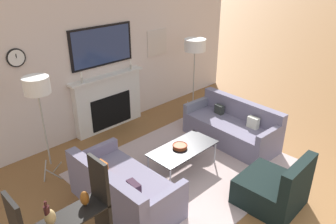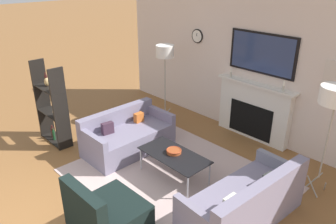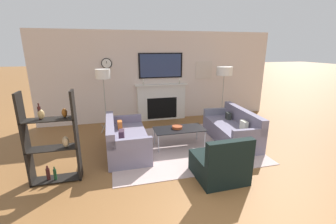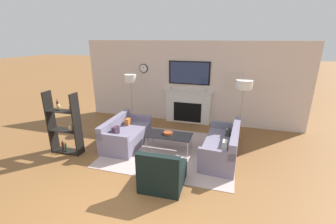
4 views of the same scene
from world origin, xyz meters
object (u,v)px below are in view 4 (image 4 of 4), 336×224
(floor_lamp_left, at_px, (131,79))
(shelf_unit, at_px, (64,125))
(couch_left, at_px, (126,135))
(coffee_table, at_px, (169,136))
(decorative_bowl, at_px, (168,133))
(armchair, at_px, (162,174))
(couch_right, at_px, (223,147))
(floor_lamp_right, at_px, (244,85))

(floor_lamp_left, xyz_separation_m, shelf_unit, (-0.81, -2.15, -0.80))
(couch_left, relative_size, coffee_table, 1.40)
(coffee_table, height_order, decorative_bowl, decorative_bowl)
(armchair, relative_size, shelf_unit, 0.54)
(floor_lamp_left, bearing_deg, decorative_bowl, -38.90)
(coffee_table, relative_size, shelf_unit, 0.74)
(armchair, relative_size, floor_lamp_left, 0.50)
(couch_right, distance_m, floor_lamp_left, 3.50)
(couch_left, relative_size, shelf_unit, 1.03)
(couch_left, height_order, couch_right, couch_right)
(couch_left, xyz_separation_m, shelf_unit, (-1.22, -0.82, 0.47))
(armchair, xyz_separation_m, shelf_unit, (-2.73, 0.64, 0.48))
(couch_left, distance_m, floor_lamp_right, 3.50)
(decorative_bowl, bearing_deg, floor_lamp_left, 141.10)
(coffee_table, xyz_separation_m, floor_lamp_right, (1.75, 1.32, 1.14))
(decorative_bowl, height_order, floor_lamp_right, floor_lamp_right)
(couch_left, relative_size, decorative_bowl, 6.62)
(couch_right, height_order, armchair, armchair)
(couch_left, height_order, coffee_table, couch_left)
(armchair, bearing_deg, couch_left, 135.99)
(couch_left, xyz_separation_m, floor_lamp_right, (2.97, 1.33, 1.27))
(couch_left, bearing_deg, couch_right, -0.05)
(coffee_table, height_order, shelf_unit, shelf_unit)
(couch_right, relative_size, coffee_table, 1.58)
(armchair, distance_m, decorative_bowl, 1.55)
(coffee_table, relative_size, floor_lamp_left, 0.68)
(floor_lamp_left, xyz_separation_m, floor_lamp_right, (3.38, 0.00, 0.00))
(floor_lamp_right, relative_size, shelf_unit, 1.09)
(couch_left, distance_m, floor_lamp_left, 1.88)
(decorative_bowl, bearing_deg, shelf_unit, -160.22)
(coffee_table, relative_size, decorative_bowl, 4.74)
(couch_left, bearing_deg, decorative_bowl, 2.11)
(floor_lamp_right, bearing_deg, shelf_unit, -152.86)
(decorative_bowl, distance_m, shelf_unit, 2.57)
(couch_right, bearing_deg, floor_lamp_right, 73.27)
(couch_left, height_order, floor_lamp_left, floor_lamp_left)
(decorative_bowl, bearing_deg, coffee_table, -42.60)
(armchair, bearing_deg, shelf_unit, 166.81)
(couch_left, xyz_separation_m, couch_right, (2.57, -0.00, 0.01))
(armchair, xyz_separation_m, floor_lamp_right, (1.46, 2.79, 1.28))
(decorative_bowl, bearing_deg, floor_lamp_right, 35.69)
(floor_lamp_right, distance_m, shelf_unit, 4.78)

